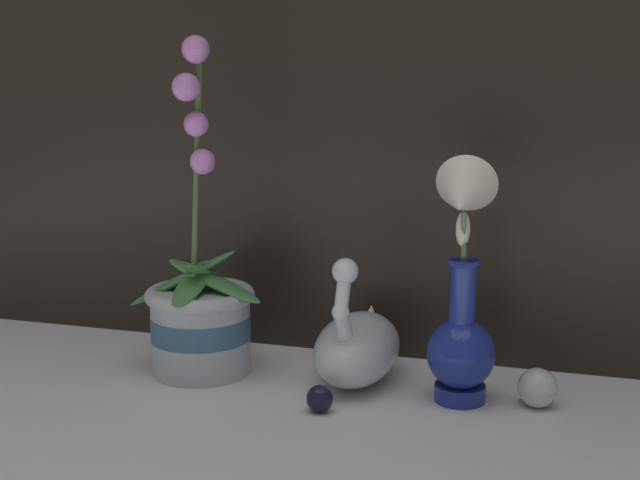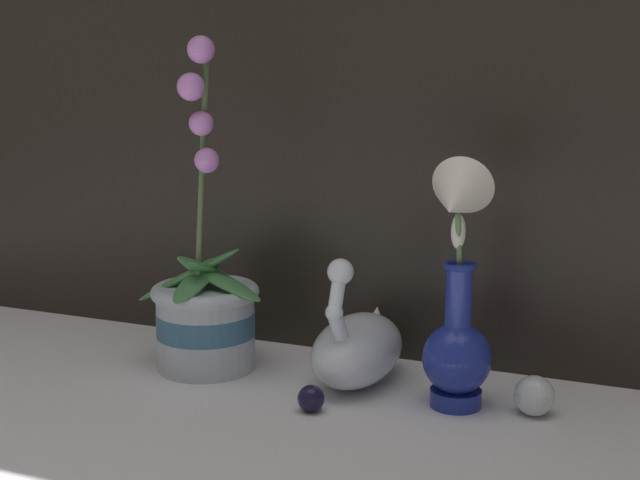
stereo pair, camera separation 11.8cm
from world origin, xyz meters
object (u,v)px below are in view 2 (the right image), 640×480
at_px(orchid_potted_plant, 205,308).
at_px(glass_sphere, 534,396).
at_px(swan_figurine, 358,346).
at_px(blue_vase, 457,306).

xyz_separation_m(orchid_potted_plant, glass_sphere, (0.46, 0.00, -0.06)).
height_order(orchid_potted_plant, glass_sphere, orchid_potted_plant).
bearing_deg(orchid_potted_plant, swan_figurine, 7.47).
distance_m(blue_vase, glass_sphere, 0.15).
relative_size(orchid_potted_plant, blue_vase, 1.46).
distance_m(swan_figurine, glass_sphere, 0.24).
bearing_deg(glass_sphere, blue_vase, -170.11).
xyz_separation_m(orchid_potted_plant, blue_vase, (0.37, -0.01, 0.04)).
relative_size(orchid_potted_plant, swan_figurine, 2.27).
relative_size(blue_vase, glass_sphere, 6.32).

